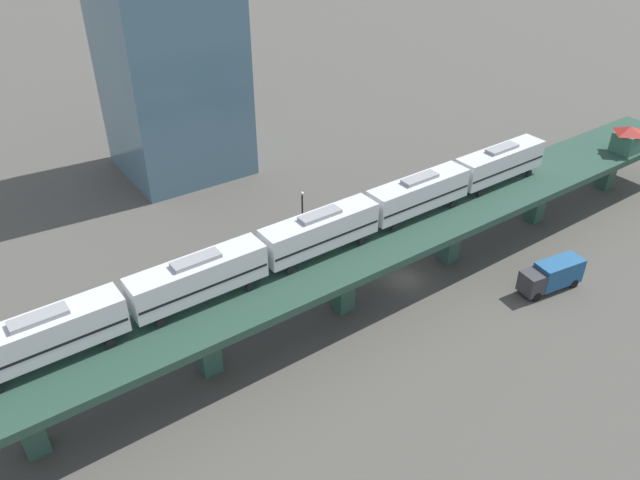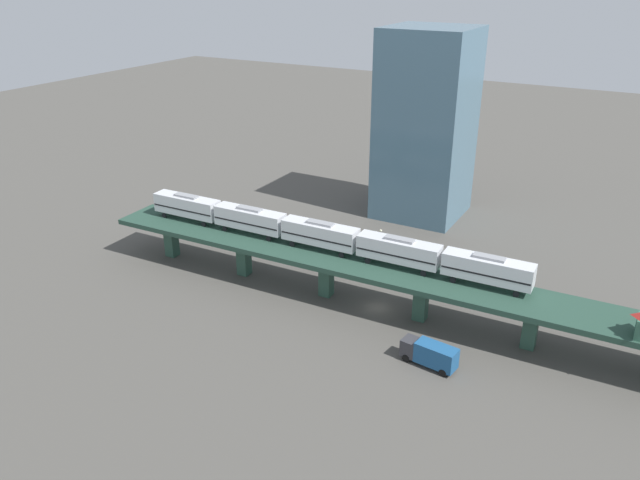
% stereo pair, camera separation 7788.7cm
% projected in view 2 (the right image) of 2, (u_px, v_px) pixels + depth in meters
% --- Properties ---
extents(ground_plane, '(400.00, 400.00, 0.00)m').
position_uv_depth(ground_plane, '(377.00, 308.00, 91.54)').
color(ground_plane, '#4C4944').
extents(elevated_viaduct, '(10.41, 92.16, 6.73)m').
position_uv_depth(elevated_viaduct, '(378.00, 272.00, 89.25)').
color(elevated_viaduct, '#244135').
rests_on(elevated_viaduct, ground).
extents(subway_train, '(4.20, 62.45, 4.45)m').
position_uv_depth(subway_train, '(320.00, 234.00, 93.33)').
color(subway_train, silver).
rests_on(subway_train, elevated_viaduct).
extents(street_car_blue, '(2.46, 4.62, 1.89)m').
position_uv_depth(street_car_blue, '(448.00, 289.00, 94.82)').
color(street_car_blue, '#233D93').
rests_on(street_car_blue, ground).
extents(street_car_white, '(2.69, 4.68, 1.89)m').
position_uv_depth(street_car_white, '(271.00, 247.00, 108.93)').
color(street_car_white, silver).
rests_on(street_car_white, ground).
extents(street_car_silver, '(2.03, 4.44, 1.89)m').
position_uv_depth(street_car_silver, '(319.00, 261.00, 103.69)').
color(street_car_silver, '#B7BABF').
rests_on(street_car_silver, ground).
extents(delivery_truck, '(3.19, 7.44, 3.20)m').
position_uv_depth(delivery_truck, '(430.00, 354.00, 77.77)').
color(delivery_truck, '#333338').
rests_on(delivery_truck, ground).
extents(street_lamp, '(0.44, 0.44, 6.94)m').
position_uv_depth(street_lamp, '(380.00, 245.00, 101.93)').
color(street_lamp, black).
rests_on(street_lamp, ground).
extents(office_tower, '(16.00, 16.00, 36.00)m').
position_uv_depth(office_tower, '(426.00, 125.00, 119.24)').
color(office_tower, slate).
rests_on(office_tower, ground).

